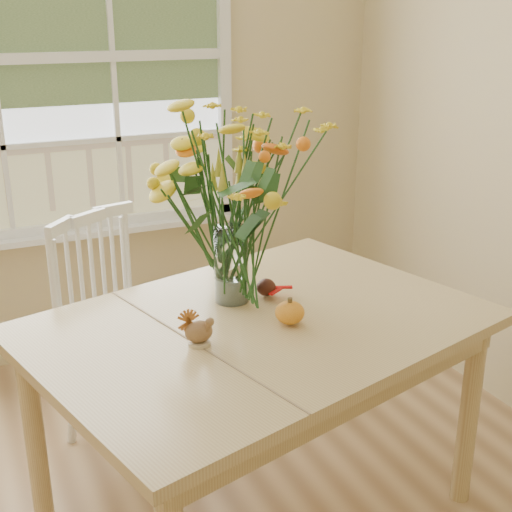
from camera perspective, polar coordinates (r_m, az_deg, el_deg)
name	(u,v)px	position (r m, az deg, el deg)	size (l,w,h in m)	color
dining_table	(258,344)	(2.34, 0.21, -7.37)	(1.69, 1.39, 0.78)	tan
windsor_chair	(113,320)	(2.93, -11.85, -5.20)	(0.61, 0.60, 0.97)	white
flower_vase	(230,190)	(2.31, -2.16, 5.52)	(0.57, 0.57, 0.67)	white
pumpkin	(290,314)	(2.25, 2.83, -4.82)	(0.10, 0.10, 0.08)	orange
turkey_figurine	(199,332)	(2.12, -4.79, -6.31)	(0.10, 0.07, 0.11)	#CCB78C
dark_gourd	(266,288)	(2.47, 0.85, -2.69)	(0.12, 0.07, 0.06)	#38160F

